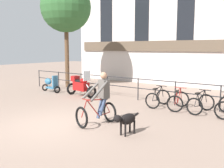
{
  "coord_description": "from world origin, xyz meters",
  "views": [
    {
      "loc": [
        6.47,
        -5.31,
        2.46
      ],
      "look_at": [
        0.23,
        2.86,
        1.05
      ],
      "focal_mm": 42.0,
      "sensor_mm": 36.0,
      "label": 1
    }
  ],
  "objects_px": {
    "cyclist_with_bike": "(100,101)",
    "parked_motorcycle": "(81,86)",
    "parked_bicycle_near_lamp": "(158,98)",
    "parked_scooter": "(50,84)",
    "parked_bicycle_mid_right": "(201,104)",
    "dog": "(126,120)",
    "parked_bicycle_mid_left": "(178,101)"
  },
  "relations": [
    {
      "from": "parked_motorcycle",
      "to": "parked_bicycle_near_lamp",
      "type": "distance_m",
      "value": 4.26
    },
    {
      "from": "parked_bicycle_mid_right",
      "to": "parked_bicycle_mid_left",
      "type": "bearing_deg",
      "value": 5.83
    },
    {
      "from": "cyclist_with_bike",
      "to": "parked_bicycle_mid_right",
      "type": "distance_m",
      "value": 4.11
    },
    {
      "from": "cyclist_with_bike",
      "to": "parked_bicycle_mid_right",
      "type": "relative_size",
      "value": 1.45
    },
    {
      "from": "dog",
      "to": "parked_bicycle_near_lamp",
      "type": "height_order",
      "value": "parked_bicycle_near_lamp"
    },
    {
      "from": "parked_bicycle_mid_left",
      "to": "cyclist_with_bike",
      "type": "bearing_deg",
      "value": 62.02
    },
    {
      "from": "parked_bicycle_near_lamp",
      "to": "parked_bicycle_mid_left",
      "type": "height_order",
      "value": "same"
    },
    {
      "from": "cyclist_with_bike",
      "to": "parked_bicycle_near_lamp",
      "type": "xyz_separation_m",
      "value": [
        0.27,
        3.52,
        -0.41
      ]
    },
    {
      "from": "parked_motorcycle",
      "to": "parked_bicycle_mid_right",
      "type": "relative_size",
      "value": 1.53
    },
    {
      "from": "parked_bicycle_near_lamp",
      "to": "parked_scooter",
      "type": "xyz_separation_m",
      "value": [
        -6.59,
        -0.33,
        0.1
      ]
    },
    {
      "from": "parked_bicycle_mid_right",
      "to": "parked_scooter",
      "type": "distance_m",
      "value": 8.41
    },
    {
      "from": "cyclist_with_bike",
      "to": "parked_bicycle_near_lamp",
      "type": "bearing_deg",
      "value": 99.83
    },
    {
      "from": "parked_motorcycle",
      "to": "parked_bicycle_mid_left",
      "type": "distance_m",
      "value": 5.17
    },
    {
      "from": "dog",
      "to": "parked_bicycle_mid_right",
      "type": "distance_m",
      "value": 3.96
    },
    {
      "from": "dog",
      "to": "parked_bicycle_mid_right",
      "type": "bearing_deg",
      "value": 87.64
    },
    {
      "from": "parked_motorcycle",
      "to": "parked_bicycle_mid_left",
      "type": "bearing_deg",
      "value": -79.9
    },
    {
      "from": "cyclist_with_bike",
      "to": "parked_bicycle_mid_left",
      "type": "bearing_deg",
      "value": 85.71
    },
    {
      "from": "dog",
      "to": "parked_bicycle_mid_right",
      "type": "relative_size",
      "value": 0.87
    },
    {
      "from": "parked_motorcycle",
      "to": "cyclist_with_bike",
      "type": "bearing_deg",
      "value": -122.18
    },
    {
      "from": "parked_bicycle_mid_left",
      "to": "parked_bicycle_mid_right",
      "type": "height_order",
      "value": "same"
    },
    {
      "from": "parked_bicycle_mid_right",
      "to": "parked_scooter",
      "type": "bearing_deg",
      "value": 8.09
    },
    {
      "from": "dog",
      "to": "parked_scooter",
      "type": "height_order",
      "value": "parked_scooter"
    },
    {
      "from": "parked_bicycle_near_lamp",
      "to": "parked_bicycle_mid_right",
      "type": "xyz_separation_m",
      "value": [
        1.81,
        0.0,
        -0.0
      ]
    },
    {
      "from": "dog",
      "to": "parked_motorcycle",
      "type": "distance_m",
      "value": 6.37
    },
    {
      "from": "parked_bicycle_mid_left",
      "to": "parked_scooter",
      "type": "bearing_deg",
      "value": -6.89
    },
    {
      "from": "cyclist_with_bike",
      "to": "parked_motorcycle",
      "type": "distance_m",
      "value": 5.13
    },
    {
      "from": "parked_bicycle_mid_left",
      "to": "parked_scooter",
      "type": "distance_m",
      "value": 7.5
    },
    {
      "from": "parked_bicycle_near_lamp",
      "to": "parked_motorcycle",
      "type": "bearing_deg",
      "value": 1.6
    },
    {
      "from": "cyclist_with_bike",
      "to": "parked_motorcycle",
      "type": "height_order",
      "value": "cyclist_with_bike"
    },
    {
      "from": "parked_scooter",
      "to": "parked_bicycle_near_lamp",
      "type": "bearing_deg",
      "value": -81.32
    },
    {
      "from": "parked_scooter",
      "to": "parked_bicycle_mid_left",
      "type": "bearing_deg",
      "value": -81.67
    },
    {
      "from": "cyclist_with_bike",
      "to": "parked_bicycle_mid_left",
      "type": "xyz_separation_m",
      "value": [
        1.18,
        3.52,
        -0.41
      ]
    }
  ]
}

